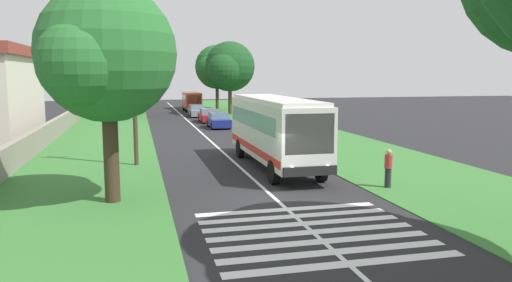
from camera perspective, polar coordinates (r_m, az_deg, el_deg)
The scene contains 18 objects.
ground at distance 20.01m, azimuth 2.07°, elevation -6.57°, with size 160.00×160.00×0.00m, color #262628.
grass_verge_left at distance 34.14m, azimuth -18.44°, elevation -0.95°, with size 120.00×8.00×0.04m, color #387533.
grass_verge_right at distance 36.59m, azimuth 8.07°, elevation -0.07°, with size 120.00×8.00×0.04m, color #387533.
centre_line at distance 34.42m, azimuth -4.72°, elevation -0.53°, with size 110.00×0.16×0.01m, color silver.
coach_bus at distance 26.07m, azimuth 2.16°, elevation 1.57°, with size 11.16×2.62×3.73m.
zebra_crossing at distance 15.85m, azimuth 6.60°, elevation -10.48°, with size 5.85×6.80×0.01m.
trailing_car_0 at distance 45.88m, azimuth -4.39°, elevation 2.37°, with size 4.30×1.78×1.43m.
trailing_car_1 at distance 51.40m, azimuth -5.56°, elevation 2.94°, with size 4.30×1.78×1.43m.
trailing_car_2 at distance 58.16m, azimuth -6.90°, elevation 3.47°, with size 4.30×1.78×1.43m.
trailing_minibus_0 at distance 67.08m, azimuth -7.49°, elevation 4.78°, with size 6.00×2.14×2.53m.
roadside_tree_left_0 at distance 60.35m, azimuth -14.30°, elevation 8.60°, with size 7.69×6.23×9.35m.
roadside_tree_left_1 at distance 19.66m, azimuth -17.20°, elevation 9.25°, with size 6.35×5.21×8.32m.
roadside_tree_left_2 at distance 80.93m, azimuth -14.44°, elevation 9.86°, with size 8.85×7.34×12.11m.
roadside_tree_right_1 at distance 70.34m, azimuth -4.72°, elevation 8.46°, with size 7.34×6.24×9.09m.
roadside_tree_right_2 at distance 61.09m, azimuth -3.23°, elevation 8.51°, with size 7.26×6.17×8.98m.
utility_pole at distance 27.22m, azimuth -14.01°, elevation 6.02°, with size 0.24×1.40×8.11m.
roadside_wall at distance 39.39m, azimuth -22.84°, elevation 1.04°, with size 70.00×0.40×1.45m, color gray.
pedestrian at distance 22.16m, azimuth 15.15°, elevation -3.03°, with size 0.34×0.34×1.69m.
Camera 1 is at (-18.65, 5.28, 4.95)m, focal length 34.34 mm.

